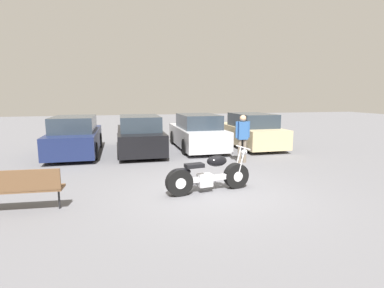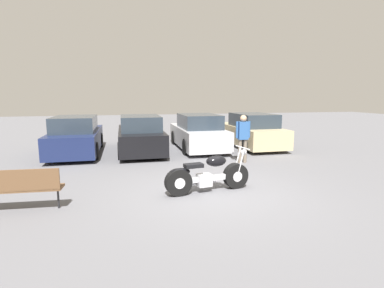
% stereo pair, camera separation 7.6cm
% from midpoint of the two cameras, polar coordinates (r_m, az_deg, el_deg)
% --- Properties ---
extents(ground_plane, '(60.00, 60.00, 0.00)m').
position_cam_midpoint_polar(ground_plane, '(7.37, 4.23, -9.06)').
color(ground_plane, slate).
extents(motorcycle, '(2.16, 0.73, 1.04)m').
position_cam_midpoint_polar(motorcycle, '(7.26, 3.21, -5.98)').
color(motorcycle, black).
rests_on(motorcycle, ground_plane).
extents(parked_car_navy, '(1.81, 4.40, 1.51)m').
position_cam_midpoint_polar(parked_car_navy, '(12.71, -21.01, 1.31)').
color(parked_car_navy, '#19234C').
rests_on(parked_car_navy, ground_plane).
extents(parked_car_black, '(1.81, 4.40, 1.51)m').
position_cam_midpoint_polar(parked_car_black, '(12.45, -9.63, 1.64)').
color(parked_car_black, black).
rests_on(parked_car_black, ground_plane).
extents(parked_car_silver, '(1.81, 4.40, 1.51)m').
position_cam_midpoint_polar(parked_car_silver, '(13.10, 1.30, 2.14)').
color(parked_car_silver, '#BCBCC1').
rests_on(parked_car_silver, ground_plane).
extents(parked_car_champagne, '(1.81, 4.40, 1.51)m').
position_cam_midpoint_polar(parked_car_champagne, '(13.92, 11.34, 2.39)').
color(parked_car_champagne, '#C6B284').
rests_on(parked_car_champagne, ground_plane).
extents(park_bench, '(1.61, 0.50, 0.89)m').
position_cam_midpoint_polar(park_bench, '(6.89, -29.82, -6.88)').
color(park_bench, brown).
rests_on(park_bench, ground_plane).
extents(person_standing, '(0.52, 0.22, 1.65)m').
position_cam_midpoint_polar(person_standing, '(10.42, 9.88, 1.75)').
color(person_standing, '#726656').
rests_on(person_standing, ground_plane).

